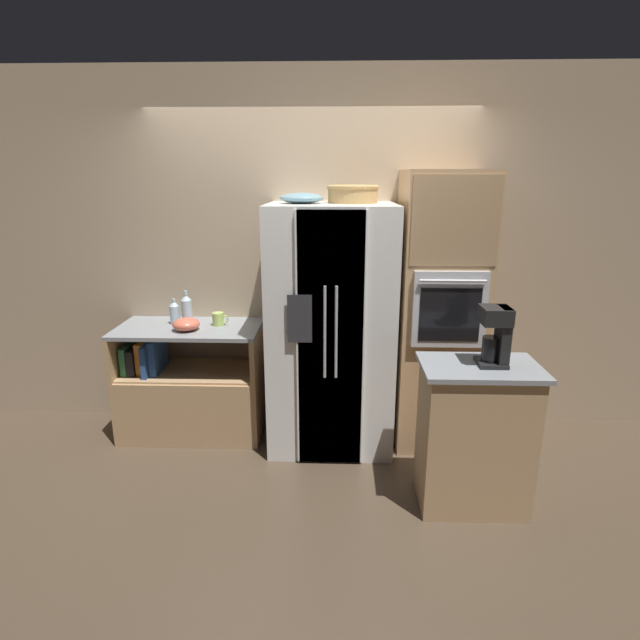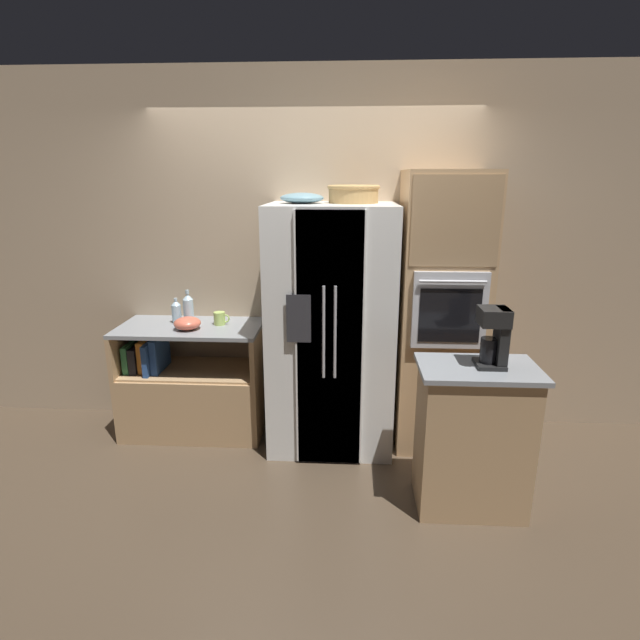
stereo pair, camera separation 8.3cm
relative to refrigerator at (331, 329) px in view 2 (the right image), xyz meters
name	(u,v)px [view 2 (the right image)]	position (x,y,z in m)	size (l,w,h in m)	color
ground_plane	(310,440)	(-0.16, -0.04, -0.91)	(20.00, 20.00, 0.00)	#4C3D2D
wall_back	(314,255)	(-0.16, 0.41, 0.49)	(12.00, 0.06, 2.80)	tan
counter_left	(193,392)	(-1.12, 0.09, -0.58)	(1.10, 0.58, 0.89)	tan
refrigerator	(331,329)	(0.00, 0.00, 0.00)	(0.91, 0.79, 1.82)	white
wall_oven	(440,313)	(0.81, 0.06, 0.12)	(0.61, 0.69, 2.05)	tan
island_counter	(472,437)	(0.89, -0.78, -0.44)	(0.70, 0.46, 0.93)	tan
wicker_basket	(353,193)	(0.15, 0.09, 0.98)	(0.37, 0.37, 0.12)	tan
fruit_bowl	(302,198)	(-0.21, 0.03, 0.95)	(0.31, 0.31, 0.07)	#668C99
bottle_tall	(176,311)	(-1.23, 0.17, 0.07)	(0.07, 0.07, 0.20)	silver
bottle_short	(188,309)	(-1.13, 0.16, 0.10)	(0.08, 0.08, 0.27)	silver
mug	(220,318)	(-0.88, 0.14, 0.03)	(0.13, 0.09, 0.10)	#B2D166
mixing_bowl	(187,323)	(-1.09, 0.00, 0.02)	(0.20, 0.20, 0.09)	#DB664C
coffee_maker	(495,335)	(0.97, -0.77, 0.21)	(0.16, 0.18, 0.35)	black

